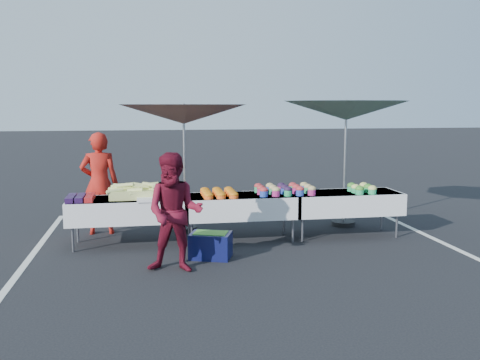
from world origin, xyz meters
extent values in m
plane|color=black|center=(0.00, 0.00, 0.00)|extent=(80.00, 80.00, 0.00)
cube|color=silver|center=(-3.20, 0.00, 0.00)|extent=(0.10, 5.00, 0.00)
cube|color=silver|center=(3.20, 0.00, 0.00)|extent=(0.10, 5.00, 0.00)
cube|color=white|center=(-1.80, 0.00, 0.73)|extent=(1.80, 0.75, 0.04)
cube|color=white|center=(-1.80, 0.00, 0.57)|extent=(1.86, 0.81, 0.36)
cylinder|color=slate|center=(-2.62, -0.29, 0.20)|extent=(0.04, 0.04, 0.39)
cylinder|color=slate|center=(-2.62, 0.29, 0.20)|extent=(0.04, 0.04, 0.39)
cylinder|color=slate|center=(-0.98, -0.29, 0.20)|extent=(0.04, 0.04, 0.39)
cylinder|color=slate|center=(-0.98, 0.29, 0.20)|extent=(0.04, 0.04, 0.39)
cube|color=white|center=(0.00, 0.00, 0.73)|extent=(1.80, 0.75, 0.04)
cube|color=white|center=(0.00, 0.00, 0.57)|extent=(1.86, 0.81, 0.36)
cylinder|color=slate|center=(-0.82, -0.29, 0.20)|extent=(0.04, 0.04, 0.39)
cylinder|color=slate|center=(-0.82, 0.29, 0.20)|extent=(0.04, 0.04, 0.39)
cylinder|color=slate|center=(0.82, -0.29, 0.20)|extent=(0.04, 0.04, 0.39)
cylinder|color=slate|center=(0.82, 0.29, 0.20)|extent=(0.04, 0.04, 0.39)
cube|color=white|center=(1.80, 0.00, 0.73)|extent=(1.80, 0.75, 0.04)
cube|color=white|center=(1.80, 0.00, 0.57)|extent=(1.86, 0.81, 0.36)
cylinder|color=slate|center=(0.98, -0.29, 0.20)|extent=(0.04, 0.04, 0.39)
cylinder|color=slate|center=(0.98, 0.29, 0.20)|extent=(0.04, 0.04, 0.39)
cylinder|color=slate|center=(2.62, -0.29, 0.20)|extent=(0.04, 0.04, 0.39)
cylinder|color=slate|center=(2.62, 0.29, 0.20)|extent=(0.04, 0.04, 0.39)
cube|color=black|center=(-2.65, -0.27, 0.79)|extent=(0.12, 0.12, 0.08)
cube|color=black|center=(-2.65, -0.13, 0.79)|extent=(0.12, 0.12, 0.08)
cube|color=black|center=(-2.65, 0.01, 0.79)|extent=(0.12, 0.12, 0.08)
cube|color=black|center=(-2.65, 0.15, 0.79)|extent=(0.12, 0.12, 0.08)
cube|color=black|center=(-2.51, -0.27, 0.79)|extent=(0.12, 0.12, 0.08)
cube|color=black|center=(-2.51, -0.13, 0.79)|extent=(0.12, 0.12, 0.08)
cube|color=black|center=(-2.51, 0.01, 0.79)|extent=(0.12, 0.12, 0.08)
cube|color=black|center=(-2.51, 0.15, 0.79)|extent=(0.12, 0.12, 0.08)
cube|color=#AB1B12|center=(-2.37, -0.27, 0.79)|extent=(0.12, 0.12, 0.08)
cube|color=#AB1B12|center=(-2.37, -0.13, 0.79)|extent=(0.12, 0.12, 0.08)
cube|color=#AB1B12|center=(-2.37, 0.01, 0.79)|extent=(0.12, 0.12, 0.08)
cube|color=#AB1B12|center=(-2.37, 0.15, 0.79)|extent=(0.12, 0.12, 0.08)
cube|color=#CBCC68|center=(-1.55, 0.05, 0.82)|extent=(1.05, 0.55, 0.14)
cylinder|color=#CBCC68|center=(-1.25, 0.20, 0.85)|extent=(0.27, 0.09, 0.10)
cylinder|color=#CBCC68|center=(-1.93, 0.10, 0.92)|extent=(0.27, 0.14, 0.07)
cylinder|color=#CBCC68|center=(-1.44, -0.06, 0.97)|extent=(0.27, 0.14, 0.09)
cylinder|color=#CBCC68|center=(-1.97, 0.08, 0.87)|extent=(0.27, 0.15, 0.10)
cylinder|color=#CBCC68|center=(-1.73, -0.01, 0.91)|extent=(0.27, 0.15, 0.08)
cylinder|color=#CBCC68|center=(-1.59, 0.09, 0.94)|extent=(0.27, 0.10, 0.10)
cylinder|color=#CBCC68|center=(-1.59, -0.03, 0.94)|extent=(0.27, 0.07, 0.08)
cylinder|color=#CBCC68|center=(-1.68, -0.13, 0.90)|extent=(0.27, 0.14, 0.09)
cylinder|color=#CBCC68|center=(-1.71, 0.25, 0.92)|extent=(0.27, 0.12, 0.08)
cylinder|color=#CBCC68|center=(-1.09, 0.14, 0.87)|extent=(0.27, 0.16, 0.08)
cylinder|color=#CBCC68|center=(-1.86, 0.01, 0.92)|extent=(0.27, 0.11, 0.07)
cylinder|color=#CBCC68|center=(-1.64, -0.18, 0.85)|extent=(0.27, 0.10, 0.07)
cylinder|color=#CBCC68|center=(-1.44, 0.19, 0.93)|extent=(0.27, 0.12, 0.08)
cylinder|color=#CBCC68|center=(-1.98, -0.17, 0.90)|extent=(0.27, 0.15, 0.08)
cylinder|color=#CBCC68|center=(-1.89, 0.09, 0.94)|extent=(0.27, 0.10, 0.08)
cylinder|color=#CBCC68|center=(-1.34, 0.00, 0.90)|extent=(0.27, 0.16, 0.10)
cylinder|color=#CBCC68|center=(-1.83, -0.02, 0.97)|extent=(0.27, 0.12, 0.09)
cylinder|color=#CBCC68|center=(-1.28, -0.18, 0.95)|extent=(0.27, 0.09, 0.07)
cylinder|color=#CBCC68|center=(-1.22, -0.15, 0.88)|extent=(0.27, 0.10, 0.09)
cylinder|color=#CBCC68|center=(-1.30, -0.09, 0.87)|extent=(0.27, 0.12, 0.09)
cylinder|color=#CBCC68|center=(-1.45, 0.28, 0.86)|extent=(0.27, 0.10, 0.08)
cylinder|color=#CBCC68|center=(-1.17, 0.03, 0.93)|extent=(0.27, 0.14, 0.10)
cube|color=white|center=(-1.50, -0.30, 0.78)|extent=(0.30, 0.25, 0.05)
cylinder|color=#FF5E1C|center=(-0.55, -0.28, 0.78)|extent=(0.15, 0.15, 0.05)
ellipsoid|color=orange|center=(-0.55, -0.28, 0.81)|extent=(0.15, 0.15, 0.08)
cylinder|color=#FF5E1C|center=(-0.55, -0.10, 0.78)|extent=(0.15, 0.15, 0.05)
ellipsoid|color=orange|center=(-0.55, -0.10, 0.81)|extent=(0.15, 0.15, 0.08)
cylinder|color=#FF5E1C|center=(-0.55, 0.08, 0.78)|extent=(0.15, 0.15, 0.05)
ellipsoid|color=orange|center=(-0.55, 0.08, 0.81)|extent=(0.15, 0.15, 0.08)
cylinder|color=#FF5E1C|center=(-0.55, 0.26, 0.78)|extent=(0.15, 0.15, 0.05)
ellipsoid|color=orange|center=(-0.55, 0.26, 0.81)|extent=(0.15, 0.15, 0.08)
cylinder|color=#FF5E1C|center=(-0.35, -0.28, 0.78)|extent=(0.15, 0.15, 0.05)
ellipsoid|color=orange|center=(-0.35, -0.28, 0.81)|extent=(0.15, 0.15, 0.08)
cylinder|color=#FF5E1C|center=(-0.35, -0.10, 0.78)|extent=(0.15, 0.15, 0.05)
ellipsoid|color=orange|center=(-0.35, -0.10, 0.81)|extent=(0.15, 0.15, 0.08)
cylinder|color=#FF5E1C|center=(-0.35, 0.08, 0.78)|extent=(0.15, 0.15, 0.05)
ellipsoid|color=orange|center=(-0.35, 0.08, 0.81)|extent=(0.15, 0.15, 0.08)
cylinder|color=#FF5E1C|center=(-0.35, 0.26, 0.78)|extent=(0.15, 0.15, 0.05)
ellipsoid|color=orange|center=(-0.35, 0.26, 0.81)|extent=(0.15, 0.15, 0.08)
cylinder|color=#FF5E1C|center=(-0.15, -0.28, 0.78)|extent=(0.15, 0.15, 0.05)
ellipsoid|color=orange|center=(-0.15, -0.28, 0.81)|extent=(0.15, 0.15, 0.08)
cylinder|color=#FF5E1C|center=(-0.15, -0.10, 0.78)|extent=(0.15, 0.15, 0.05)
ellipsoid|color=orange|center=(-0.15, -0.10, 0.81)|extent=(0.15, 0.15, 0.08)
cylinder|color=#FF5E1C|center=(-0.15, 0.08, 0.78)|extent=(0.15, 0.15, 0.05)
ellipsoid|color=orange|center=(-0.15, 0.08, 0.81)|extent=(0.15, 0.15, 0.08)
cylinder|color=#FF5E1C|center=(-0.15, 0.26, 0.78)|extent=(0.15, 0.15, 0.05)
ellipsoid|color=orange|center=(-0.15, 0.26, 0.81)|extent=(0.15, 0.15, 0.08)
cylinder|color=#2544AF|center=(0.35, -0.22, 0.80)|extent=(0.13, 0.13, 0.10)
ellipsoid|color=maroon|center=(0.35, -0.22, 0.86)|extent=(0.14, 0.14, 0.10)
cylinder|color=#AF2573|center=(0.35, 0.00, 0.80)|extent=(0.13, 0.13, 0.10)
ellipsoid|color=maroon|center=(0.35, 0.00, 0.86)|extent=(0.14, 0.14, 0.10)
cylinder|color=#28A260|center=(0.35, 0.22, 0.80)|extent=(0.13, 0.13, 0.10)
ellipsoid|color=maroon|center=(0.35, 0.22, 0.86)|extent=(0.14, 0.14, 0.10)
cylinder|color=#AF2573|center=(0.55, -0.22, 0.80)|extent=(0.13, 0.13, 0.10)
ellipsoid|color=tan|center=(0.55, -0.22, 0.86)|extent=(0.14, 0.14, 0.10)
cylinder|color=#28A260|center=(0.55, 0.00, 0.80)|extent=(0.13, 0.13, 0.10)
ellipsoid|color=tan|center=(0.55, 0.00, 0.86)|extent=(0.14, 0.14, 0.10)
cylinder|color=#2544AF|center=(0.55, 0.22, 0.80)|extent=(0.13, 0.13, 0.10)
ellipsoid|color=tan|center=(0.55, 0.22, 0.86)|extent=(0.14, 0.14, 0.10)
cylinder|color=#28A260|center=(0.75, -0.22, 0.80)|extent=(0.13, 0.13, 0.10)
ellipsoid|color=#271230|center=(0.75, -0.22, 0.86)|extent=(0.14, 0.14, 0.10)
cylinder|color=#2544AF|center=(0.75, 0.00, 0.80)|extent=(0.13, 0.13, 0.10)
ellipsoid|color=#271230|center=(0.75, 0.00, 0.86)|extent=(0.14, 0.14, 0.10)
cylinder|color=#AF2573|center=(0.75, 0.22, 0.80)|extent=(0.13, 0.13, 0.10)
ellipsoid|color=#271230|center=(0.75, 0.22, 0.86)|extent=(0.14, 0.14, 0.10)
cylinder|color=#2544AF|center=(0.95, -0.22, 0.80)|extent=(0.13, 0.13, 0.10)
ellipsoid|color=maroon|center=(0.95, -0.22, 0.86)|extent=(0.14, 0.14, 0.10)
cylinder|color=#AF2573|center=(0.95, 0.00, 0.80)|extent=(0.13, 0.13, 0.10)
ellipsoid|color=maroon|center=(0.95, 0.00, 0.86)|extent=(0.14, 0.14, 0.10)
cylinder|color=#28A260|center=(0.95, 0.22, 0.80)|extent=(0.13, 0.13, 0.10)
ellipsoid|color=maroon|center=(0.95, 0.22, 0.86)|extent=(0.14, 0.14, 0.10)
cylinder|color=#AF2573|center=(1.15, -0.22, 0.80)|extent=(0.13, 0.13, 0.10)
ellipsoid|color=tan|center=(1.15, -0.22, 0.86)|extent=(0.14, 0.14, 0.10)
cylinder|color=#28A260|center=(1.15, 0.00, 0.80)|extent=(0.13, 0.13, 0.10)
ellipsoid|color=tan|center=(1.15, 0.00, 0.86)|extent=(0.14, 0.14, 0.10)
cylinder|color=#2544AF|center=(1.15, 0.22, 0.80)|extent=(0.13, 0.13, 0.10)
ellipsoid|color=tan|center=(1.15, 0.22, 0.86)|extent=(0.14, 0.14, 0.10)
cylinder|color=#28A260|center=(1.95, -0.28, 0.79)|extent=(0.14, 0.14, 0.08)
ellipsoid|color=#3A7C21|center=(1.95, -0.28, 0.84)|extent=(0.14, 0.14, 0.11)
cylinder|color=#28A260|center=(1.95, -0.10, 0.79)|extent=(0.14, 0.14, 0.08)
ellipsoid|color=#A4B250|center=(1.95, -0.10, 0.84)|extent=(0.14, 0.14, 0.11)
cylinder|color=#28A260|center=(1.95, 0.08, 0.79)|extent=(0.14, 0.14, 0.08)
ellipsoid|color=#3A7C21|center=(1.95, 0.08, 0.84)|extent=(0.14, 0.14, 0.11)
cylinder|color=#28A260|center=(2.17, -0.28, 0.79)|extent=(0.14, 0.14, 0.08)
ellipsoid|color=#A4B250|center=(2.17, -0.28, 0.84)|extent=(0.14, 0.14, 0.11)
cylinder|color=#28A260|center=(2.17, -0.10, 0.79)|extent=(0.14, 0.14, 0.08)
ellipsoid|color=#3A7C21|center=(2.17, -0.10, 0.84)|extent=(0.14, 0.14, 0.11)
cylinder|color=#28A260|center=(2.17, 0.08, 0.79)|extent=(0.14, 0.14, 0.08)
ellipsoid|color=#A4B250|center=(2.17, 0.08, 0.84)|extent=(0.14, 0.14, 0.11)
imported|color=#AC1B13|center=(-2.30, 0.86, 0.88)|extent=(0.66, 0.44, 1.76)
imported|color=maroon|center=(-1.14, -1.50, 0.80)|extent=(0.90, 0.77, 1.60)
cylinder|color=black|center=(-0.85, 0.80, 0.04)|extent=(0.42, 0.42, 0.08)
cylinder|color=#B2B2B2|center=(-0.85, 0.80, 1.10)|extent=(0.04, 0.04, 2.20)
cone|color=tan|center=(-0.85, 0.80, 2.05)|extent=(2.20, 2.20, 0.33)
sphere|color=#B2B2B2|center=(-0.85, 0.80, 2.22)|extent=(0.06, 0.06, 0.06)
cylinder|color=black|center=(2.07, 0.74, 0.04)|extent=(0.43, 0.43, 0.08)
cylinder|color=#B2B2B2|center=(2.07, 0.74, 1.13)|extent=(0.04, 0.04, 2.26)
cone|color=#1A5A33|center=(2.07, 0.74, 2.11)|extent=(2.65, 2.65, 0.34)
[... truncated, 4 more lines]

